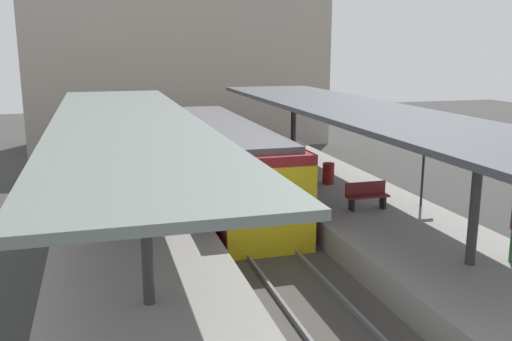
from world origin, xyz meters
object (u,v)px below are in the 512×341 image
at_px(commuter_train, 224,163).
at_px(platform_sign, 424,157).
at_px(litter_bin, 328,173).
at_px(platform_bench, 367,195).

distance_m(commuter_train, platform_sign, 7.50).
bearing_deg(litter_bin, commuter_train, 158.16).
height_order(commuter_train, platform_sign, commuter_train).
distance_m(commuter_train, platform_bench, 6.06).
relative_size(commuter_train, platform_sign, 5.58).
relative_size(commuter_train, litter_bin, 15.41).
height_order(platform_bench, platform_sign, platform_sign).
bearing_deg(commuter_train, platform_bench, -54.06).
distance_m(commuter_train, litter_bin, 3.99).
xyz_separation_m(platform_bench, platform_sign, (1.87, -0.20, 1.16)).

